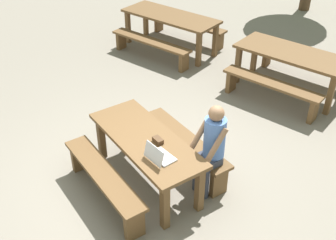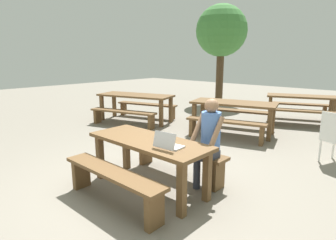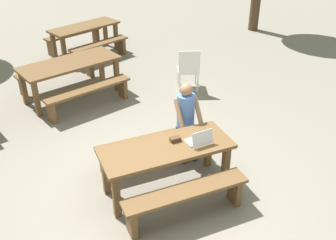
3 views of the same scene
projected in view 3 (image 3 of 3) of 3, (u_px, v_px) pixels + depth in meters
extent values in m
plane|color=gray|center=(166.00, 188.00, 5.57)|extent=(30.00, 30.00, 0.00)
cube|color=brown|center=(166.00, 148.00, 5.22)|extent=(1.81, 0.71, 0.05)
cube|color=brown|center=(116.00, 196.00, 4.93)|extent=(0.09, 0.09, 0.67)
cube|color=brown|center=(226.00, 166.00, 5.48)|extent=(0.09, 0.09, 0.67)
cube|color=brown|center=(106.00, 173.00, 5.33)|extent=(0.09, 0.09, 0.67)
cube|color=brown|center=(208.00, 147.00, 5.88)|extent=(0.09, 0.09, 0.67)
cube|color=brown|center=(186.00, 191.00, 4.86)|extent=(1.67, 0.30, 0.05)
cube|color=brown|center=(132.00, 222.00, 4.72)|extent=(0.08, 0.24, 0.41)
cube|color=brown|center=(235.00, 190.00, 5.23)|extent=(0.08, 0.24, 0.41)
cube|color=brown|center=(150.00, 141.00, 5.85)|extent=(1.67, 0.30, 0.05)
cube|color=brown|center=(104.00, 164.00, 5.71)|extent=(0.08, 0.24, 0.41)
cube|color=brown|center=(193.00, 142.00, 6.21)|extent=(0.08, 0.24, 0.41)
cube|color=silver|center=(197.00, 140.00, 5.32)|extent=(0.33, 0.23, 0.02)
cube|color=silver|center=(203.00, 138.00, 5.17)|extent=(0.32, 0.09, 0.20)
cube|color=#0F1933|center=(202.00, 138.00, 5.17)|extent=(0.30, 0.07, 0.18)
cube|color=#4C331E|center=(175.00, 139.00, 5.31)|extent=(0.15, 0.08, 0.06)
cylinder|color=#333847|center=(185.00, 150.00, 5.98)|extent=(0.10, 0.10, 0.46)
cylinder|color=#333847|center=(195.00, 148.00, 6.04)|extent=(0.10, 0.10, 0.46)
cube|color=#333847|center=(188.00, 132.00, 5.95)|extent=(0.28, 0.28, 0.12)
cylinder|color=#517AC6|center=(186.00, 111.00, 5.86)|extent=(0.27, 0.27, 0.55)
cylinder|color=#936B4C|center=(179.00, 114.00, 5.71)|extent=(0.07, 0.32, 0.41)
cylinder|color=#936B4C|center=(198.00, 110.00, 5.81)|extent=(0.07, 0.32, 0.41)
sphere|color=#936B4C|center=(186.00, 90.00, 5.67)|extent=(0.19, 0.19, 0.19)
cube|color=white|center=(188.00, 70.00, 8.22)|extent=(0.57, 0.57, 0.02)
cube|color=white|center=(189.00, 63.00, 7.91)|extent=(0.42, 0.17, 0.49)
cylinder|color=white|center=(195.00, 75.00, 8.50)|extent=(0.04, 0.04, 0.40)
cylinder|color=white|center=(178.00, 76.00, 8.48)|extent=(0.04, 0.04, 0.40)
cylinder|color=white|center=(198.00, 83.00, 8.17)|extent=(0.04, 0.04, 0.40)
cylinder|color=white|center=(180.00, 83.00, 8.16)|extent=(0.04, 0.04, 0.40)
cube|color=brown|center=(84.00, 27.00, 9.76)|extent=(1.90, 1.27, 0.05)
cube|color=brown|center=(64.00, 51.00, 9.33)|extent=(0.12, 0.12, 0.72)
cube|color=brown|center=(116.00, 36.00, 10.29)|extent=(0.12, 0.12, 0.72)
cube|color=brown|center=(54.00, 47.00, 9.61)|extent=(0.12, 0.12, 0.72)
cube|color=brown|center=(105.00, 33.00, 10.58)|extent=(0.12, 0.12, 0.72)
cube|color=brown|center=(99.00, 44.00, 9.56)|extent=(1.60, 0.87, 0.05)
cube|color=brown|center=(76.00, 60.00, 9.25)|extent=(0.16, 0.25, 0.41)
cube|color=brown|center=(122.00, 46.00, 10.11)|extent=(0.16, 0.25, 0.41)
cube|color=brown|center=(73.00, 33.00, 10.26)|extent=(1.60, 0.87, 0.05)
cube|color=brown|center=(51.00, 48.00, 9.95)|extent=(0.16, 0.25, 0.41)
cube|color=brown|center=(96.00, 36.00, 10.81)|extent=(0.16, 0.25, 0.41)
cube|color=brown|center=(69.00, 63.00, 7.68)|extent=(2.11, 1.33, 0.05)
cube|color=brown|center=(37.00, 99.00, 7.19)|extent=(0.11, 0.11, 0.72)
cube|color=brown|center=(117.00, 75.00, 8.15)|extent=(0.11, 0.11, 0.72)
cube|color=brown|center=(24.00, 88.00, 7.60)|extent=(0.11, 0.11, 0.72)
cube|color=brown|center=(101.00, 66.00, 8.57)|extent=(0.11, 0.11, 0.72)
cube|color=brown|center=(88.00, 89.00, 7.39)|extent=(1.78, 0.77, 0.05)
cube|color=brown|center=(51.00, 112.00, 7.08)|extent=(0.14, 0.25, 0.41)
cube|color=brown|center=(123.00, 88.00, 7.94)|extent=(0.14, 0.25, 0.41)
cube|color=brown|center=(57.00, 67.00, 8.29)|extent=(1.78, 0.77, 0.05)
cube|color=brown|center=(23.00, 87.00, 7.98)|extent=(0.14, 0.25, 0.41)
cube|color=brown|center=(90.00, 68.00, 8.83)|extent=(0.14, 0.25, 0.41)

